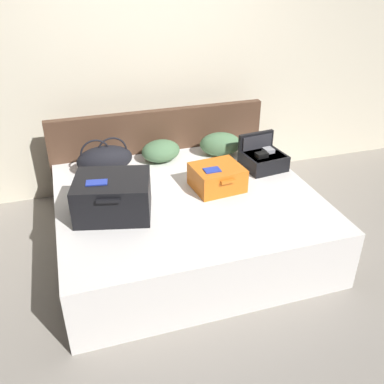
{
  "coord_description": "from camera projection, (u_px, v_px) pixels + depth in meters",
  "views": [
    {
      "loc": [
        -0.84,
        -2.4,
        2.19
      ],
      "look_at": [
        0.0,
        0.27,
        0.59
      ],
      "focal_mm": 39.53,
      "sensor_mm": 36.0,
      "label": 1
    }
  ],
  "objects": [
    {
      "name": "ground_plane",
      "position": [
        202.0,
        274.0,
        3.29
      ],
      "size": [
        12.0,
        12.0,
        0.0
      ],
      "primitive_type": "plane",
      "color": "gray"
    },
    {
      "name": "back_wall",
      "position": [
        149.0,
        59.0,
        4.02
      ],
      "size": [
        8.0,
        0.1,
        2.6
      ],
      "primitive_type": "cube",
      "color": "beige",
      "rests_on": "ground"
    },
    {
      "name": "bed",
      "position": [
        187.0,
        220.0,
        3.5
      ],
      "size": [
        2.04,
        1.77,
        0.49
      ],
      "primitive_type": "cube",
      "color": "silver",
      "rests_on": "ground"
    },
    {
      "name": "headboard",
      "position": [
        160.0,
        154.0,
        4.17
      ],
      "size": [
        2.08,
        0.08,
        0.89
      ],
      "primitive_type": "cube",
      "color": "#4C3323",
      "rests_on": "ground"
    },
    {
      "name": "hard_case_large",
      "position": [
        113.0,
        196.0,
        3.08
      ],
      "size": [
        0.63,
        0.55,
        0.3
      ],
      "rotation": [
        0.0,
        0.0,
        -0.24
      ],
      "color": "black",
      "rests_on": "bed"
    },
    {
      "name": "hard_case_medium",
      "position": [
        217.0,
        177.0,
        3.44
      ],
      "size": [
        0.42,
        0.4,
        0.2
      ],
      "rotation": [
        0.0,
        0.0,
        0.1
      ],
      "color": "#D16619",
      "rests_on": "bed"
    },
    {
      "name": "hard_case_small",
      "position": [
        263.0,
        158.0,
        3.77
      ],
      "size": [
        0.38,
        0.36,
        0.29
      ],
      "rotation": [
        0.0,
        0.0,
        0.12
      ],
      "color": "black",
      "rests_on": "bed"
    },
    {
      "name": "duffel_bag",
      "position": [
        105.0,
        159.0,
        3.68
      ],
      "size": [
        0.5,
        0.28,
        0.31
      ],
      "rotation": [
        0.0,
        0.0,
        0.06
      ],
      "color": "black",
      "rests_on": "bed"
    },
    {
      "name": "pillow_near_headboard",
      "position": [
        161.0,
        151.0,
        3.89
      ],
      "size": [
        0.4,
        0.35,
        0.19
      ],
      "primitive_type": "ellipsoid",
      "rotation": [
        0.0,
        0.0,
        0.17
      ],
      "color": "#4C724C",
      "rests_on": "bed"
    },
    {
      "name": "pillow_center_head",
      "position": [
        220.0,
        144.0,
        4.0
      ],
      "size": [
        0.43,
        0.33,
        0.22
      ],
      "primitive_type": "ellipsoid",
      "rotation": [
        0.0,
        0.0,
        -0.2
      ],
      "color": "#4C724C",
      "rests_on": "bed"
    }
  ]
}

